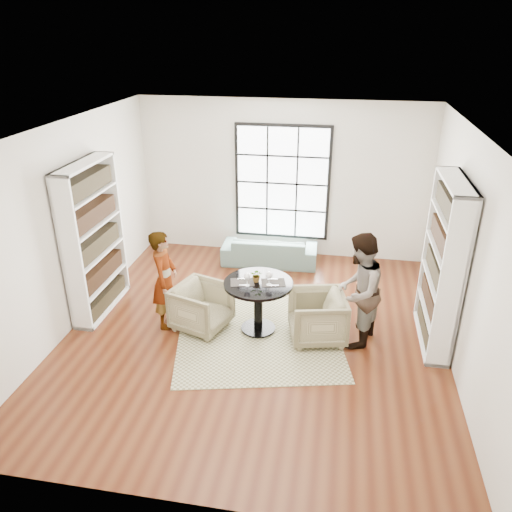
% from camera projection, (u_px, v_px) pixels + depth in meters
% --- Properties ---
extents(ground, '(6.00, 6.00, 0.00)m').
position_uv_depth(ground, '(255.00, 333.00, 7.46)').
color(ground, '#5C2E15').
extents(room_shell, '(6.00, 6.01, 6.00)m').
position_uv_depth(room_shell, '(261.00, 242.00, 7.41)').
color(room_shell, silver).
rests_on(room_shell, ground).
extents(rug, '(2.82, 2.82, 0.01)m').
position_uv_depth(rug, '(259.00, 335.00, 7.39)').
color(rug, '#B8B58A').
rests_on(rug, ground).
extents(pedestal_table, '(1.01, 1.01, 0.80)m').
position_uv_depth(pedestal_table, '(258.00, 296.00, 7.30)').
color(pedestal_table, black).
rests_on(pedestal_table, ground).
extents(sofa, '(1.82, 0.77, 0.52)m').
position_uv_depth(sofa, '(270.00, 250.00, 9.56)').
color(sofa, slate).
rests_on(sofa, ground).
extents(armchair_left, '(0.96, 0.95, 0.70)m').
position_uv_depth(armchair_left, '(202.00, 307.00, 7.46)').
color(armchair_left, tan).
rests_on(armchair_left, ground).
extents(armchair_right, '(0.94, 0.92, 0.72)m').
position_uv_depth(armchair_right, '(317.00, 317.00, 7.19)').
color(armchair_right, '#BEB887').
rests_on(armchair_right, ground).
extents(person_left, '(0.42, 0.59, 1.53)m').
position_uv_depth(person_left, '(165.00, 279.00, 7.37)').
color(person_left, gray).
rests_on(person_left, ground).
extents(person_right, '(0.85, 0.97, 1.68)m').
position_uv_depth(person_right, '(359.00, 291.00, 6.90)').
color(person_right, gray).
rests_on(person_right, ground).
extents(placemat_left, '(0.39, 0.33, 0.01)m').
position_uv_depth(placemat_left, '(242.00, 282.00, 7.20)').
color(placemat_left, black).
rests_on(placemat_left, pedestal_table).
extents(placemat_right, '(0.39, 0.33, 0.01)m').
position_uv_depth(placemat_right, '(273.00, 283.00, 7.19)').
color(placemat_right, black).
rests_on(placemat_right, pedestal_table).
extents(cutlery_left, '(0.19, 0.25, 0.01)m').
position_uv_depth(cutlery_left, '(242.00, 282.00, 7.20)').
color(cutlery_left, silver).
rests_on(cutlery_left, placemat_left).
extents(cutlery_right, '(0.19, 0.25, 0.01)m').
position_uv_depth(cutlery_right, '(273.00, 282.00, 7.19)').
color(cutlery_right, silver).
rests_on(cutlery_right, placemat_right).
extents(wine_glass_left, '(0.09, 0.09, 0.20)m').
position_uv_depth(wine_glass_left, '(247.00, 277.00, 7.05)').
color(wine_glass_left, silver).
rests_on(wine_glass_left, pedestal_table).
extents(wine_glass_right, '(0.10, 0.10, 0.22)m').
position_uv_depth(wine_glass_right, '(269.00, 276.00, 7.06)').
color(wine_glass_right, silver).
rests_on(wine_glass_right, pedestal_table).
extents(flower_centerpiece, '(0.18, 0.16, 0.20)m').
position_uv_depth(flower_centerpiece, '(257.00, 275.00, 7.19)').
color(flower_centerpiece, gray).
rests_on(flower_centerpiece, pedestal_table).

